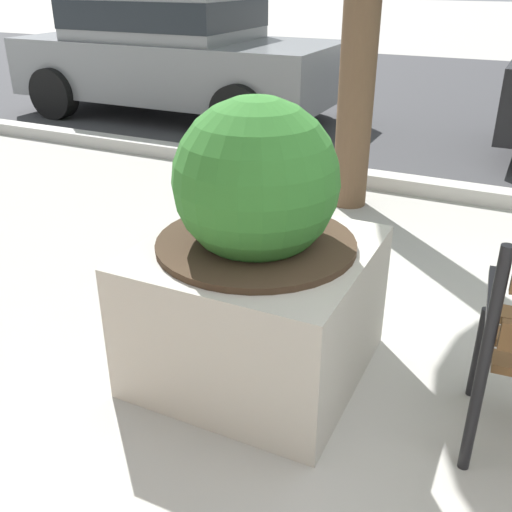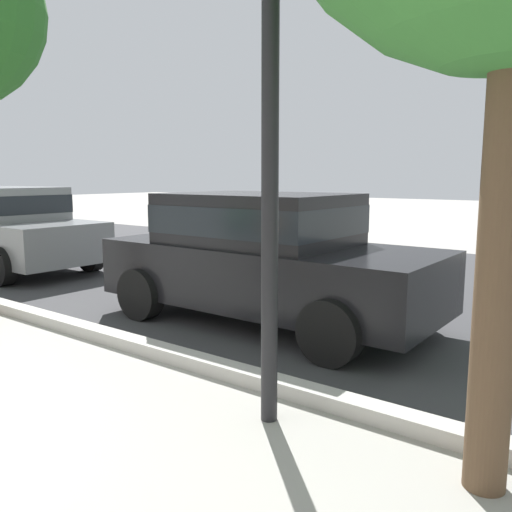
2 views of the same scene
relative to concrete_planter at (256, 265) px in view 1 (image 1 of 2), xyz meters
The scene contains 2 objects.
concrete_planter is the anchor object (origin of this frame).
parked_car_grey 5.66m from the concrete_planter, 126.71° to the left, with size 4.11×1.93×1.56m.
Camera 1 is at (-0.75, -2.10, 1.74)m, focal length 41.50 mm.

